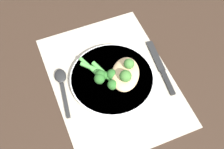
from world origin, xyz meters
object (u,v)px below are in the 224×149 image
object	(u,v)px
plate	(112,78)
knife	(161,67)
broccoli_stalk_left	(107,74)
broccoli_stalk_front	(111,80)
spoon	(61,81)
chicken_fillet	(125,74)
broccoli_stalk_rear	(99,75)

from	to	relation	value
plate	knife	world-z (taller)	plate
plate	broccoli_stalk_left	bearing A→B (deg)	-126.47
broccoli_stalk_front	knife	bearing A→B (deg)	160.30
broccoli_stalk_front	broccoli_stalk_left	distance (m)	0.02
knife	spoon	bearing A→B (deg)	173.05
chicken_fillet	broccoli_stalk_rear	size ratio (longest dim) A/B	1.27
broccoli_stalk_left	broccoli_stalk_front	bearing A→B (deg)	55.76
broccoli_stalk_rear	knife	distance (m)	0.19
broccoli_stalk_left	knife	distance (m)	0.17
broccoli_stalk_front	chicken_fillet	bearing A→B (deg)	162.32
broccoli_stalk_rear	spoon	distance (m)	0.11
chicken_fillet	broccoli_stalk_rear	distance (m)	0.07
plate	broccoli_stalk_rear	distance (m)	0.04
broccoli_stalk_front	knife	world-z (taller)	broccoli_stalk_front
broccoli_stalk_front	broccoli_stalk_rear	xyz separation A→B (m)	(-0.03, -0.03, 0.00)
chicken_fillet	knife	bearing A→B (deg)	88.83
broccoli_stalk_left	knife	xyz separation A→B (m)	(0.02, 0.16, -0.02)
plate	broccoli_stalk_front	bearing A→B (deg)	-30.69
plate	broccoli_stalk_rear	world-z (taller)	broccoli_stalk_rear
broccoli_stalk_front	spoon	distance (m)	0.15
plate	spoon	size ratio (longest dim) A/B	1.51
broccoli_stalk_front	spoon	bearing A→B (deg)	-45.57
chicken_fillet	broccoli_stalk_rear	world-z (taller)	same
chicken_fillet	spoon	xyz separation A→B (m)	(-0.06, -0.17, -0.02)
chicken_fillet	broccoli_stalk_front	world-z (taller)	chicken_fillet
broccoli_stalk_left	broccoli_stalk_rear	distance (m)	0.02
knife	spoon	distance (m)	0.30
broccoli_stalk_left	spoon	xyz separation A→B (m)	(-0.04, -0.13, -0.02)
broccoli_stalk_front	broccoli_stalk_rear	bearing A→B (deg)	-65.75
plate	broccoli_stalk_front	xyz separation A→B (m)	(0.01, -0.01, 0.02)
plate	broccoli_stalk_rear	bearing A→B (deg)	-109.73
broccoli_stalk_rear	knife	bearing A→B (deg)	150.07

